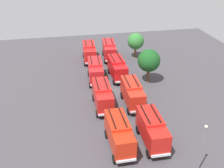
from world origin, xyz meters
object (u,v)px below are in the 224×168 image
(fire_truck_1, at_px, (95,70))
(tree_0, at_px, (136,41))
(fire_truck_0, at_px, (89,52))
(tree_1, at_px, (149,61))
(traffic_cone_0, at_px, (126,89))
(lamppost, at_px, (203,145))
(fire_truck_3, at_px, (119,133))
(firefighter_1, at_px, (99,89))
(traffic_cone_1, at_px, (151,119))
(fire_truck_4, at_px, (109,50))
(firefighter_0, at_px, (121,119))
(fire_truck_2, at_px, (103,95))
(fire_truck_6, at_px, (132,93))
(fire_truck_7, at_px, (152,129))
(fire_truck_5, at_px, (117,68))

(fire_truck_1, bearing_deg, tree_0, 137.39)
(fire_truck_0, relative_size, tree_1, 1.15)
(traffic_cone_0, height_order, lamppost, lamppost)
(fire_truck_0, xyz_separation_m, fire_truck_3, (29.35, -0.06, 0.00))
(fire_truck_1, relative_size, lamppost, 1.16)
(fire_truck_1, distance_m, fire_truck_3, 19.41)
(firefighter_1, relative_size, tree_0, 0.29)
(fire_truck_1, height_order, traffic_cone_1, fire_truck_1)
(fire_truck_4, relative_size, tree_0, 1.30)
(firefighter_0, bearing_deg, tree_0, -22.49)
(fire_truck_3, xyz_separation_m, traffic_cone_1, (-4.71, 5.81, -1.81))
(firefighter_0, relative_size, tree_1, 0.27)
(fire_truck_3, height_order, firefighter_1, fire_truck_3)
(fire_truck_2, xyz_separation_m, fire_truck_3, (9.90, 0.40, 0.00))
(traffic_cone_0, height_order, traffic_cone_1, traffic_cone_0)
(firefighter_0, distance_m, tree_0, 26.39)
(fire_truck_6, xyz_separation_m, firefighter_1, (-4.51, -4.67, -1.23))
(fire_truck_1, bearing_deg, firefighter_1, 1.88)
(fire_truck_2, height_order, fire_truck_7, same)
(lamppost, bearing_deg, tree_0, 176.02)
(firefighter_0, height_order, traffic_cone_0, firefighter_0)
(fire_truck_0, distance_m, lamppost, 36.09)
(traffic_cone_0, bearing_deg, firefighter_1, -86.40)
(fire_truck_2, bearing_deg, tree_1, 127.15)
(fire_truck_5, distance_m, tree_0, 11.52)
(fire_truck_5, xyz_separation_m, firefighter_1, (5.54, -4.45, -1.23))
(traffic_cone_1, height_order, lamppost, lamppost)
(traffic_cone_0, bearing_deg, firefighter_0, -17.89)
(fire_truck_1, xyz_separation_m, fire_truck_5, (-0.32, 4.23, 0.00))
(fire_truck_7, relative_size, traffic_cone_0, 10.49)
(fire_truck_4, distance_m, tree_1, 13.82)
(fire_truck_1, height_order, fire_truck_3, same)
(fire_truck_2, xyz_separation_m, tree_1, (-7.01, 9.74, 2.13))
(tree_0, distance_m, traffic_cone_0, 16.26)
(fire_truck_4, distance_m, firefighter_0, 25.29)
(firefighter_0, height_order, tree_1, tree_1)
(fire_truck_6, height_order, firefighter_1, fire_truck_6)
(lamppost, bearing_deg, tree_1, 176.58)
(tree_1, height_order, lamppost, tree_1)
(fire_truck_3, relative_size, lamppost, 1.13)
(traffic_cone_1, bearing_deg, fire_truck_3, -50.94)
(fire_truck_3, xyz_separation_m, lamppost, (5.82, 7.98, 1.59))
(tree_1, bearing_deg, lamppost, -3.42)
(fire_truck_1, xyz_separation_m, tree_1, (2.50, 9.43, 2.13))
(fire_truck_7, distance_m, firefighter_0, 5.60)
(fire_truck_0, height_order, firefighter_0, fire_truck_0)
(fire_truck_1, height_order, traffic_cone_0, fire_truck_1)
(tree_0, bearing_deg, fire_truck_5, -33.42)
(fire_truck_7, height_order, traffic_cone_1, fire_truck_7)
(fire_truck_0, height_order, fire_truck_5, same)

